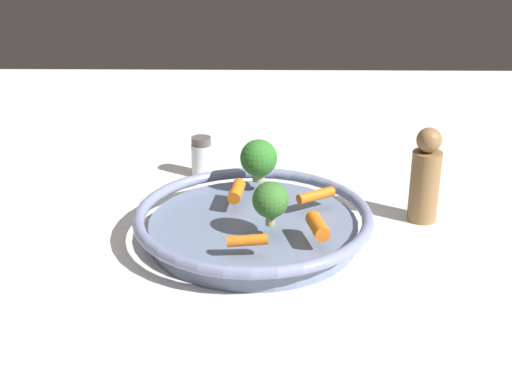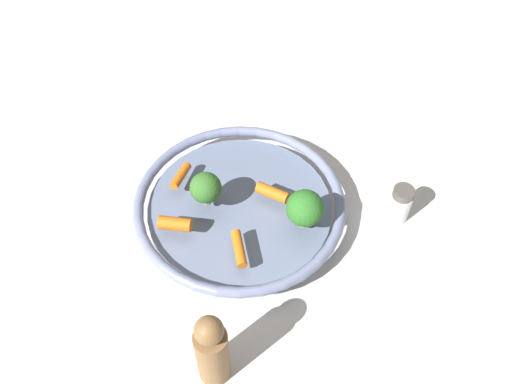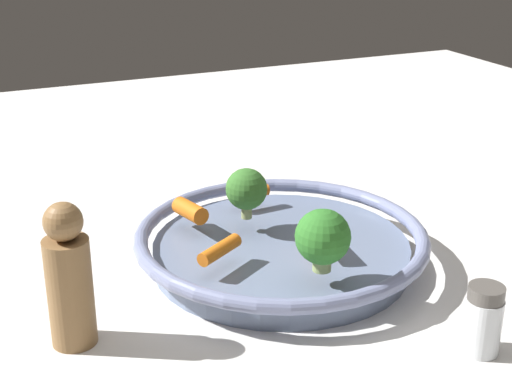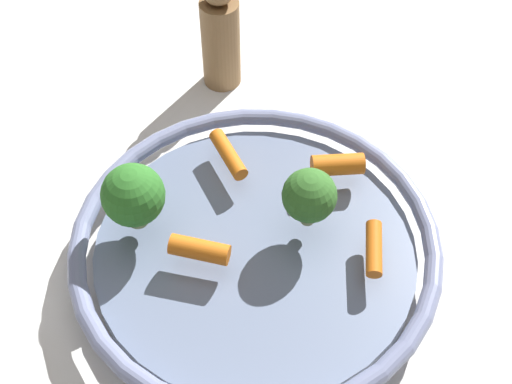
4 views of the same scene
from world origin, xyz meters
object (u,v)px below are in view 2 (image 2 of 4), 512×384
at_px(baby_carrot_right, 175,224).
at_px(baby_carrot_back, 272,193).
at_px(broccoli_floret_mid, 305,208).
at_px(baby_carrot_left, 239,249).
at_px(serving_bowl, 240,207).
at_px(broccoli_floret_small, 206,188).
at_px(pepper_mill, 212,351).
at_px(baby_carrot_center, 181,176).
at_px(salt_shaker, 400,204).

xyz_separation_m(baby_carrot_right, baby_carrot_back, (-0.11, -0.11, -0.00)).
bearing_deg(broccoli_floret_mid, baby_carrot_back, -26.83).
bearing_deg(baby_carrot_left, baby_carrot_back, -94.67).
height_order(serving_bowl, baby_carrot_back, baby_carrot_back).
bearing_deg(broccoli_floret_small, pepper_mill, 116.22).
height_order(baby_carrot_center, broccoli_floret_mid, broccoli_floret_mid).
relative_size(baby_carrot_right, pepper_mill, 0.35).
distance_m(baby_carrot_center, baby_carrot_right, 0.10).
bearing_deg(salt_shaker, broccoli_floret_mid, 37.26).
bearing_deg(broccoli_floret_small, baby_carrot_left, 141.05).
bearing_deg(serving_bowl, pepper_mill, 104.97).
relative_size(baby_carrot_center, salt_shaker, 0.75).
relative_size(baby_carrot_center, baby_carrot_right, 1.04).
distance_m(serving_bowl, broccoli_floret_small, 0.07).
distance_m(baby_carrot_center, baby_carrot_back, 0.15).
relative_size(salt_shaker, pepper_mill, 0.48).
distance_m(baby_carrot_right, baby_carrot_back, 0.16).
distance_m(baby_carrot_left, pepper_mill, 0.16).
distance_m(baby_carrot_right, baby_carrot_left, 0.10).
relative_size(broccoli_floret_mid, broccoli_floret_small, 1.08).
bearing_deg(baby_carrot_left, broccoli_floret_mid, -130.59).
bearing_deg(baby_carrot_right, salt_shaker, -149.90).
relative_size(serving_bowl, pepper_mill, 2.34).
relative_size(serving_bowl, baby_carrot_right, 6.77).
xyz_separation_m(baby_carrot_center, broccoli_floret_small, (-0.06, 0.03, 0.03)).
xyz_separation_m(broccoli_floret_small, salt_shaker, (-0.28, -0.11, -0.05)).
height_order(baby_carrot_center, pepper_mill, pepper_mill).
bearing_deg(serving_bowl, baby_carrot_left, 112.17).
distance_m(baby_carrot_center, salt_shaker, 0.35).
xyz_separation_m(serving_bowl, broccoli_floret_small, (0.04, 0.02, 0.06)).
height_order(baby_carrot_center, baby_carrot_back, baby_carrot_back).
relative_size(baby_carrot_center, baby_carrot_left, 0.88).
xyz_separation_m(serving_bowl, pepper_mill, (-0.07, 0.25, 0.04)).
distance_m(baby_carrot_left, broccoli_floret_small, 0.11).
xyz_separation_m(broccoli_floret_small, pepper_mill, (-0.11, 0.22, -0.01)).
height_order(salt_shaker, pepper_mill, pepper_mill).
height_order(baby_carrot_back, salt_shaker, salt_shaker).
bearing_deg(baby_carrot_back, broccoli_floret_mid, 153.17).
distance_m(baby_carrot_right, broccoli_floret_small, 0.07).
height_order(serving_bowl, baby_carrot_left, baby_carrot_left).
bearing_deg(baby_carrot_left, serving_bowl, -67.83).
relative_size(baby_carrot_back, pepper_mill, 0.36).
relative_size(baby_carrot_back, broccoli_floret_small, 0.86).
xyz_separation_m(baby_carrot_center, broccoli_floret_mid, (-0.21, 0.01, 0.03)).
bearing_deg(broccoli_floret_mid, salt_shaker, -142.74).
height_order(serving_bowl, broccoli_floret_mid, broccoli_floret_mid).
height_order(baby_carrot_right, baby_carrot_left, baby_carrot_right).
height_order(broccoli_floret_mid, pepper_mill, pepper_mill).
relative_size(serving_bowl, baby_carrot_center, 6.51).
height_order(serving_bowl, broccoli_floret_small, broccoli_floret_small).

